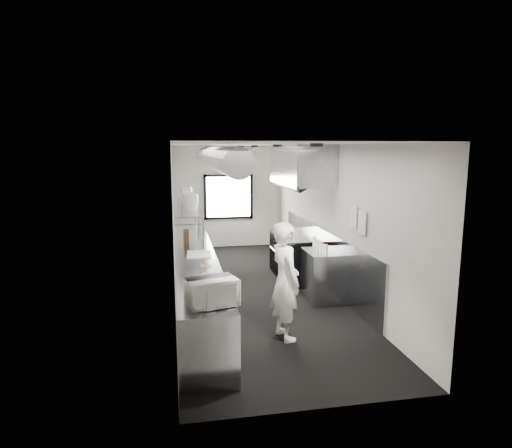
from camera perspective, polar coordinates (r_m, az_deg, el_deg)
name	(u,v)px	position (r m, az deg, el deg)	size (l,w,h in m)	color
floor	(255,291)	(8.67, -0.19, -8.59)	(3.00, 8.00, 0.01)	black
ceiling	(254,144)	(8.23, -0.21, 10.25)	(3.00, 8.00, 0.01)	silver
wall_back	(228,197)	(12.26, -3.58, 3.53)	(3.00, 0.02, 2.80)	#B1B1A8
wall_front	(326,282)	(4.56, 8.99, -7.39)	(3.00, 0.02, 2.80)	#B1B1A8
wall_left	(174,222)	(8.20, -10.56, 0.26)	(0.02, 8.00, 2.80)	#B1B1A8
wall_right	(330,217)	(8.73, 9.53, 0.86)	(0.02, 8.00, 2.80)	#B1B1A8
wall_cladding	(323,256)	(9.17, 8.62, -4.11)	(0.03, 5.50, 1.10)	#8E949B
hvac_duct	(214,158)	(8.53, -5.38, 8.51)	(0.40, 0.40, 6.40)	#9B9DA3
service_window	(229,197)	(12.22, -3.56, 3.51)	(1.36, 0.05, 1.25)	white
exhaust_hood	(301,165)	(9.17, 5.81, 7.59)	(0.81, 2.20, 0.88)	#8E949B
prep_counter	(196,279)	(7.94, -7.79, -7.03)	(0.70, 6.00, 0.90)	#8E949B
pass_shelf	(189,207)	(9.18, -8.68, 2.17)	(0.45, 3.00, 0.68)	#8E949B
range	(297,256)	(9.43, 5.27, -4.15)	(0.88, 1.60, 0.94)	black
bottle_station	(324,275)	(8.18, 8.71, -6.55)	(0.65, 0.80, 0.90)	#8E949B
far_work_table	(188,238)	(11.53, -8.72, -1.75)	(0.70, 1.20, 0.90)	#8E949B
notice_sheet_a	(354,216)	(7.59, 12.46, 0.95)	(0.02, 0.28, 0.38)	beige
notice_sheet_b	(362,223)	(7.28, 13.52, 0.14)	(0.02, 0.28, 0.38)	beige
line_cook	(285,281)	(6.39, 3.78, -7.31)	(0.63, 0.41, 1.71)	white
microwave	(212,292)	(5.29, -5.73, -8.72)	(0.53, 0.41, 0.32)	white
deli_tub_a	(192,288)	(5.82, -8.24, -8.15)	(0.15, 0.15, 0.11)	#B7C4B4
deli_tub_b	(193,287)	(5.84, -8.17, -8.09)	(0.14, 0.14, 0.10)	#B7C4B4
newspaper	(211,278)	(6.40, -5.80, -6.88)	(0.36, 0.45, 0.01)	silver
small_plate	(206,265)	(7.05, -6.49, -5.31)	(0.16, 0.16, 0.01)	silver
pastry	(206,262)	(7.03, -6.49, -4.93)	(0.08, 0.08, 0.08)	#DAC172
cutting_board	(199,254)	(7.77, -7.35, -3.88)	(0.41, 0.55, 0.02)	silver
knife_block	(186,237)	(8.71, -8.99, -1.62)	(0.11, 0.24, 0.26)	#4E291B
plate_stack_a	(191,202)	(8.46, -8.40, 2.84)	(0.27, 0.27, 0.31)	silver
plate_stack_b	(189,200)	(8.79, -8.67, 3.04)	(0.23, 0.23, 0.29)	silver
plate_stack_c	(186,196)	(9.36, -8.98, 3.58)	(0.24, 0.24, 0.34)	silver
plate_stack_d	(186,194)	(9.80, -8.98, 3.82)	(0.21, 0.21, 0.33)	silver
squeeze_bottle_a	(326,250)	(7.75, 9.04, -3.32)	(0.06, 0.06, 0.19)	silver
squeeze_bottle_b	(323,249)	(7.89, 8.68, -3.18)	(0.05, 0.05, 0.16)	silver
squeeze_bottle_c	(321,246)	(8.01, 8.33, -2.85)	(0.06, 0.06, 0.19)	silver
squeeze_bottle_d	(317,244)	(8.19, 7.91, -2.62)	(0.06, 0.06, 0.17)	silver
squeeze_bottle_e	(314,242)	(8.33, 7.54, -2.32)	(0.07, 0.07, 0.20)	silver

